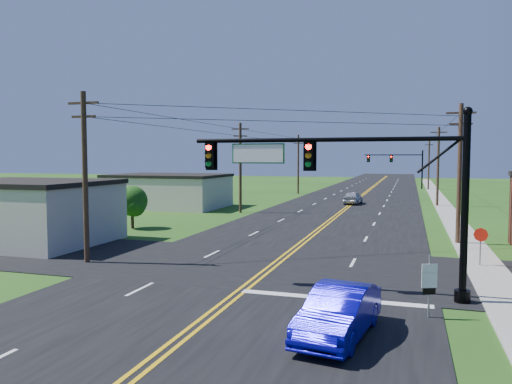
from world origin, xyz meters
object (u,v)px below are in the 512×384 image
(route_sign, at_px, (429,282))
(stop_sign, at_px, (481,239))
(signal_mast_far, at_px, (397,163))
(blue_car, at_px, (339,313))
(signal_mast_main, at_px, (347,178))

(route_sign, bearing_deg, stop_sign, 50.75)
(signal_mast_far, bearing_deg, stop_sign, -84.85)
(stop_sign, bearing_deg, blue_car, -101.14)
(blue_car, height_order, route_sign, route_sign)
(blue_car, relative_size, stop_sign, 2.34)
(signal_mast_main, distance_m, stop_sign, 9.82)
(signal_mast_main, distance_m, route_sign, 5.23)
(route_sign, relative_size, stop_sign, 1.11)
(signal_mast_main, xyz_separation_m, blue_car, (0.43, -5.10, -3.97))
(signal_mast_main, xyz_separation_m, stop_sign, (5.95, 7.08, -3.30))
(signal_mast_main, relative_size, signal_mast_far, 1.03)
(signal_mast_far, relative_size, route_sign, 4.93)
(route_sign, distance_m, stop_sign, 9.81)
(signal_mast_far, distance_m, route_sign, 74.46)
(signal_mast_far, height_order, stop_sign, signal_mast_far)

